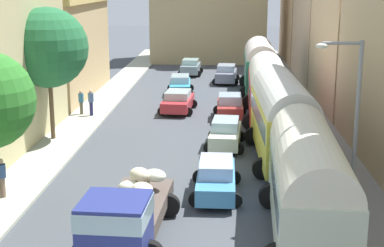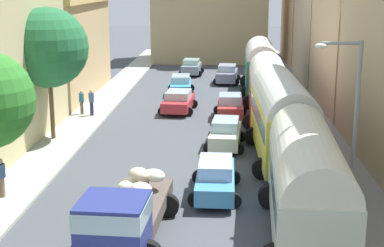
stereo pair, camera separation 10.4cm
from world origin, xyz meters
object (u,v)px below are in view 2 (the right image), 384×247
object	(u,v)px
car_1	(181,85)
car_3	(215,178)
car_0	(178,101)
car_2	(191,67)
car_6	(227,74)
parked_bus_1	(282,115)
parked_bus_2	(269,87)
parked_bus_3	(261,64)
parked_bus_0	(307,179)
pedestrian_0	(82,101)
streetlamp_near	(350,117)
car_4	(226,133)
car_5	(230,107)
pedestrian_2	(91,102)
cargo_truck_0	(124,214)
pedestrian_1	(1,176)

from	to	relation	value
car_1	car_3	xyz separation A→B (m)	(3.12, -21.83, -0.02)
car_0	car_2	size ratio (longest dim) A/B	1.14
car_6	parked_bus_1	bearing A→B (deg)	-83.30
car_1	parked_bus_2	bearing A→B (deg)	-51.40
parked_bus_1	car_6	size ratio (longest dim) A/B	2.20
parked_bus_3	car_1	distance (m)	6.60
parked_bus_0	car_1	world-z (taller)	parked_bus_0
car_1	pedestrian_0	size ratio (longest dim) A/B	2.53
car_3	car_1	bearing A→B (deg)	98.15
streetlamp_near	car_3	bearing A→B (deg)	153.84
car_4	parked_bus_3	bearing A→B (deg)	80.00
car_5	pedestrian_2	bearing A→B (deg)	-178.54
parked_bus_1	car_6	bearing A→B (deg)	96.70
pedestrian_2	cargo_truck_0	bearing A→B (deg)	-73.86
pedestrian_0	car_6	bearing A→B (deg)	54.18
car_5	pedestrian_0	xyz separation A→B (m)	(-9.89, 0.11, 0.21)
car_1	car_4	world-z (taller)	car_4
car_2	pedestrian_0	xyz separation A→B (m)	(-6.31, -17.65, 0.23)
cargo_truck_0	pedestrian_1	bearing A→B (deg)	144.96
car_4	car_5	world-z (taller)	car_5
car_3	parked_bus_2	bearing A→B (deg)	77.09
parked_bus_1	car_2	world-z (taller)	parked_bus_1
parked_bus_1	car_3	world-z (taller)	parked_bus_1
parked_bus_2	pedestrian_2	distance (m)	11.66
parked_bus_0	cargo_truck_0	xyz separation A→B (m)	(-6.15, -1.08, -0.98)
parked_bus_1	parked_bus_3	bearing A→B (deg)	90.00
parked_bus_0	streetlamp_near	xyz separation A→B (m)	(1.68, 1.69, 1.82)
parked_bus_0	pedestrian_0	distance (m)	21.99
parked_bus_0	streetlamp_near	world-z (taller)	streetlamp_near
car_4	pedestrian_0	xyz separation A→B (m)	(-9.58, 6.89, 0.23)
parked_bus_2	car_5	distance (m)	2.81
car_3	pedestrian_1	xyz separation A→B (m)	(-8.75, -1.10, 0.26)
car_3	streetlamp_near	world-z (taller)	streetlamp_near
parked_bus_3	car_3	size ratio (longest dim) A/B	1.86
parked_bus_3	car_5	xyz separation A→B (m)	(-2.47, -8.96, -1.55)
pedestrian_2	streetlamp_near	world-z (taller)	streetlamp_near
car_0	car_5	distance (m)	4.00
pedestrian_0	pedestrian_1	xyz separation A→B (m)	(0.41, -15.16, 0.01)
car_2	car_4	world-z (taller)	car_4
parked_bus_0	car_0	world-z (taller)	parked_bus_0
parked_bus_0	car_2	xyz separation A→B (m)	(-6.05, 35.79, -1.42)
streetlamp_near	pedestrian_0	bearing A→B (deg)	130.47
car_1	streetlamp_near	world-z (taller)	streetlamp_near
car_4	pedestrian_2	size ratio (longest dim) A/B	2.19
parked_bus_1	cargo_truck_0	size ratio (longest dim) A/B	1.31
pedestrian_0	cargo_truck_0	bearing A→B (deg)	-72.10
pedestrian_2	parked_bus_2	bearing A→B (deg)	0.98
parked_bus_3	car_2	size ratio (longest dim) A/B	2.16
car_2	streetlamp_near	xyz separation A→B (m)	(7.74, -34.11, 3.24)
pedestrian_0	streetlamp_near	distance (m)	21.85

